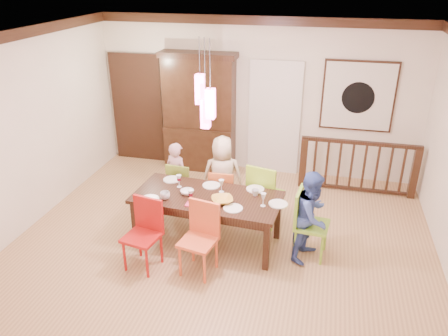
% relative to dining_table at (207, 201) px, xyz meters
% --- Properties ---
extents(floor, '(6.00, 6.00, 0.00)m').
position_rel_dining_table_xyz_m(floor, '(0.22, 0.18, -0.66)').
color(floor, '#A67C50').
rests_on(floor, ground).
extents(ceiling, '(6.00, 6.00, 0.00)m').
position_rel_dining_table_xyz_m(ceiling, '(0.22, 0.18, 2.24)').
color(ceiling, white).
rests_on(ceiling, wall_back).
extents(wall_back, '(6.00, 0.00, 6.00)m').
position_rel_dining_table_xyz_m(wall_back, '(0.22, 2.68, 0.79)').
color(wall_back, beige).
rests_on(wall_back, floor).
extents(wall_left, '(0.00, 5.00, 5.00)m').
position_rel_dining_table_xyz_m(wall_left, '(-2.78, 0.18, 0.79)').
color(wall_left, beige).
rests_on(wall_left, floor).
extents(crown_molding, '(6.00, 5.00, 0.16)m').
position_rel_dining_table_xyz_m(crown_molding, '(0.22, 0.18, 2.16)').
color(crown_molding, black).
rests_on(crown_molding, wall_back).
extents(panel_door, '(1.04, 0.07, 2.24)m').
position_rel_dining_table_xyz_m(panel_door, '(-2.18, 2.63, 0.39)').
color(panel_door, black).
rests_on(panel_door, wall_back).
extents(white_doorway, '(0.97, 0.05, 2.22)m').
position_rel_dining_table_xyz_m(white_doorway, '(0.57, 2.65, 0.39)').
color(white_doorway, silver).
rests_on(white_doorway, wall_back).
extents(painting, '(1.25, 0.06, 1.25)m').
position_rel_dining_table_xyz_m(painting, '(2.02, 2.64, 0.94)').
color(painting, black).
rests_on(painting, wall_back).
extents(pendant_cluster, '(0.27, 0.21, 1.14)m').
position_rel_dining_table_xyz_m(pendant_cluster, '(0.00, -0.00, 1.44)').
color(pendant_cluster, '#FB4B91').
rests_on(pendant_cluster, ceiling).
extents(dining_table, '(2.11, 1.06, 0.75)m').
position_rel_dining_table_xyz_m(dining_table, '(0.00, 0.00, 0.00)').
color(dining_table, black).
rests_on(dining_table, floor).
extents(chair_far_left, '(0.42, 0.42, 0.87)m').
position_rel_dining_table_xyz_m(chair_far_left, '(-0.64, 0.78, -0.17)').
color(chair_far_left, olive).
rests_on(chair_far_left, floor).
extents(chair_far_mid, '(0.40, 0.40, 0.86)m').
position_rel_dining_table_xyz_m(chair_far_mid, '(0.06, 0.69, -0.17)').
color(chair_far_mid, '#BE5623').
rests_on(chair_far_mid, floor).
extents(chair_far_right, '(0.56, 0.56, 1.02)m').
position_rel_dining_table_xyz_m(chair_far_right, '(0.72, 0.71, -0.08)').
color(chair_far_right, '#8DC127').
rests_on(chair_far_right, floor).
extents(chair_near_left, '(0.50, 0.50, 0.95)m').
position_rel_dining_table_xyz_m(chair_near_left, '(-0.67, -0.78, -0.12)').
color(chair_near_left, '#AB1413').
rests_on(chair_near_left, floor).
extents(chair_near_mid, '(0.51, 0.51, 0.96)m').
position_rel_dining_table_xyz_m(chair_near_mid, '(0.07, -0.71, -0.11)').
color(chair_near_mid, '#DE592F').
rests_on(chair_near_mid, floor).
extents(chair_end_right, '(0.49, 0.49, 0.98)m').
position_rel_dining_table_xyz_m(chair_end_right, '(1.47, 0.02, -0.10)').
color(chair_end_right, '#88C732').
rests_on(chair_end_right, floor).
extents(china_hutch, '(1.44, 0.46, 2.27)m').
position_rel_dining_table_xyz_m(china_hutch, '(-0.84, 2.48, 0.48)').
color(china_hutch, black).
rests_on(china_hutch, floor).
extents(balustrade, '(2.00, 0.12, 0.96)m').
position_rel_dining_table_xyz_m(balustrade, '(2.13, 2.13, -0.16)').
color(balustrade, black).
rests_on(balustrade, floor).
extents(person_far_left, '(0.50, 0.42, 1.16)m').
position_rel_dining_table_xyz_m(person_far_left, '(-0.74, 0.83, -0.09)').
color(person_far_left, '#E7B0C1').
rests_on(person_far_left, floor).
extents(person_far_mid, '(0.73, 0.56, 1.32)m').
position_rel_dining_table_xyz_m(person_far_mid, '(0.01, 0.84, -0.01)').
color(person_far_mid, beige).
rests_on(person_far_mid, floor).
extents(person_end_right, '(0.67, 0.75, 1.28)m').
position_rel_dining_table_xyz_m(person_end_right, '(1.46, -0.02, -0.03)').
color(person_end_right, '#3D58AC').
rests_on(person_end_right, floor).
extents(serving_bowl, '(0.38, 0.38, 0.07)m').
position_rel_dining_table_xyz_m(serving_bowl, '(0.25, -0.13, 0.12)').
color(serving_bowl, gold).
rests_on(serving_bowl, dining_table).
extents(small_bowl, '(0.25, 0.25, 0.06)m').
position_rel_dining_table_xyz_m(small_bowl, '(-0.29, -0.02, 0.12)').
color(small_bowl, white).
rests_on(small_bowl, dining_table).
extents(cup_left, '(0.16, 0.16, 0.11)m').
position_rel_dining_table_xyz_m(cup_left, '(-0.54, -0.22, 0.14)').
color(cup_left, silver).
rests_on(cup_left, dining_table).
extents(cup_right, '(0.13, 0.13, 0.10)m').
position_rel_dining_table_xyz_m(cup_right, '(0.65, 0.17, 0.13)').
color(cup_right, silver).
rests_on(cup_right, dining_table).
extents(plate_far_left, '(0.26, 0.26, 0.01)m').
position_rel_dining_table_xyz_m(plate_far_left, '(-0.65, 0.35, 0.09)').
color(plate_far_left, white).
rests_on(plate_far_left, dining_table).
extents(plate_far_mid, '(0.26, 0.26, 0.01)m').
position_rel_dining_table_xyz_m(plate_far_mid, '(-0.02, 0.31, 0.09)').
color(plate_far_mid, white).
rests_on(plate_far_mid, dining_table).
extents(plate_far_right, '(0.26, 0.26, 0.01)m').
position_rel_dining_table_xyz_m(plate_far_right, '(0.62, 0.35, 0.09)').
color(plate_far_right, white).
rests_on(plate_far_right, dining_table).
extents(plate_near_left, '(0.26, 0.26, 0.01)m').
position_rel_dining_table_xyz_m(plate_near_left, '(-0.74, -0.29, 0.09)').
color(plate_near_left, white).
rests_on(plate_near_left, dining_table).
extents(plate_near_mid, '(0.26, 0.26, 0.01)m').
position_rel_dining_table_xyz_m(plate_near_mid, '(0.43, -0.27, 0.09)').
color(plate_near_mid, white).
rests_on(plate_near_mid, dining_table).
extents(plate_end_right, '(0.26, 0.26, 0.01)m').
position_rel_dining_table_xyz_m(plate_end_right, '(1.00, -0.01, 0.09)').
color(plate_end_right, white).
rests_on(plate_end_right, dining_table).
extents(wine_glass_a, '(0.08, 0.08, 0.19)m').
position_rel_dining_table_xyz_m(wine_glass_a, '(-0.47, 0.17, 0.18)').
color(wine_glass_a, '#590C19').
rests_on(wine_glass_a, dining_table).
extents(wine_glass_b, '(0.08, 0.08, 0.19)m').
position_rel_dining_table_xyz_m(wine_glass_b, '(0.17, 0.16, 0.18)').
color(wine_glass_b, silver).
rests_on(wine_glass_b, dining_table).
extents(wine_glass_c, '(0.08, 0.08, 0.19)m').
position_rel_dining_table_xyz_m(wine_glass_c, '(-0.16, -0.24, 0.18)').
color(wine_glass_c, '#590C19').
rests_on(wine_glass_c, dining_table).
extents(wine_glass_d, '(0.08, 0.08, 0.19)m').
position_rel_dining_table_xyz_m(wine_glass_d, '(0.80, -0.10, 0.18)').
color(wine_glass_d, silver).
rests_on(wine_glass_d, dining_table).
extents(napkin, '(0.18, 0.14, 0.01)m').
position_rel_dining_table_xyz_m(napkin, '(-0.12, -0.29, 0.09)').
color(napkin, '#D83359').
rests_on(napkin, dining_table).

